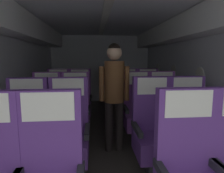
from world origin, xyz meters
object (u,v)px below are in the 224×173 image
(seat_d_right_window, at_px, (127,100))
(flight_attendant, at_px, (114,86))
(seat_b_left_aisle, at_px, (69,136))
(seat_c_left_aisle, at_px, (76,114))
(seat_d_left_aisle, at_px, (80,101))
(seat_d_right_aisle, at_px, (148,100))
(seat_b_right_aisle, at_px, (189,132))
(seat_c_right_window, at_px, (137,112))
(seat_c_left_window, at_px, (47,114))
(seat_c_right_aisle, at_px, (163,111))
(seat_d_left_window, at_px, (58,101))
(seat_b_right_window, at_px, (153,133))
(seat_b_left_window, at_px, (27,138))

(seat_d_right_window, relative_size, flight_attendant, 0.73)
(seat_b_left_aisle, height_order, seat_c_left_aisle, same)
(seat_c_left_aisle, xyz_separation_m, flight_attendant, (0.59, -0.31, 0.48))
(seat_d_left_aisle, relative_size, seat_d_right_aisle, 1.00)
(seat_b_right_aisle, distance_m, flight_attendant, 1.13)
(flight_attendant, bearing_deg, seat_c_right_window, -121.49)
(seat_c_left_window, relative_size, seat_c_right_aisle, 1.00)
(seat_b_right_aisle, xyz_separation_m, seat_c_left_window, (-1.88, 0.91, 0.00))
(seat_b_right_aisle, xyz_separation_m, seat_d_left_window, (-1.86, 1.81, 0.00))
(seat_b_right_window, xyz_separation_m, seat_d_right_window, (-0.00, 1.78, 0.00))
(seat_b_right_aisle, height_order, seat_d_left_window, same)
(seat_b_left_window, bearing_deg, seat_b_left_aisle, 1.63)
(seat_c_right_aisle, distance_m, seat_d_right_aisle, 0.88)
(seat_d_right_aisle, bearing_deg, seat_c_right_window, -116.04)
(seat_c_left_window, bearing_deg, seat_b_left_aisle, -62.89)
(seat_d_left_window, bearing_deg, seat_d_right_window, -0.88)
(seat_b_left_aisle, relative_size, seat_c_right_window, 1.00)
(seat_c_right_aisle, bearing_deg, seat_b_right_window, -116.28)
(seat_b_right_aisle, distance_m, seat_d_right_aisle, 1.79)
(seat_b_right_window, distance_m, seat_d_left_aisle, 2.04)
(seat_b_right_aisle, relative_size, seat_d_left_aisle, 1.00)
(flight_attendant, bearing_deg, seat_d_right_aisle, -104.12)
(flight_attendant, bearing_deg, seat_d_left_window, -29.27)
(seat_c_right_window, distance_m, seat_d_right_window, 0.89)
(seat_c_right_window, xyz_separation_m, flight_attendant, (-0.41, -0.32, 0.48))
(seat_b_right_aisle, xyz_separation_m, seat_d_right_aisle, (0.01, 1.79, 0.00))
(seat_b_left_aisle, height_order, seat_b_right_aisle, same)
(seat_c_left_aisle, distance_m, seat_d_right_window, 1.33)
(seat_b_left_aisle, bearing_deg, seat_b_left_window, -178.37)
(seat_d_right_aisle, relative_size, seat_d_right_window, 1.00)
(seat_c_right_aisle, height_order, seat_c_right_window, same)
(seat_b_left_aisle, relative_size, seat_b_right_window, 1.00)
(seat_b_right_window, bearing_deg, seat_b_right_aisle, -0.85)
(seat_c_left_window, bearing_deg, seat_b_left_window, -89.72)
(seat_b_right_window, xyz_separation_m, seat_c_right_aisle, (0.44, 0.89, 0.00))
(seat_b_left_window, distance_m, seat_c_right_window, 1.71)
(seat_c_left_window, distance_m, seat_d_right_aisle, 2.08)
(seat_b_left_aisle, bearing_deg, seat_d_left_window, 103.84)
(seat_c_left_window, xyz_separation_m, seat_c_right_aisle, (1.88, -0.01, 0.00))
(seat_c_left_aisle, height_order, seat_d_right_aisle, same)
(seat_b_left_aisle, bearing_deg, seat_c_right_aisle, 32.02)
(seat_c_left_window, bearing_deg, flight_attendant, -17.74)
(seat_c_left_aisle, xyz_separation_m, seat_c_right_aisle, (1.43, 0.01, 0.00))
(seat_b_right_aisle, height_order, seat_c_right_aisle, same)
(seat_c_right_window, bearing_deg, seat_d_left_window, 147.65)
(seat_b_right_aisle, xyz_separation_m, seat_c_right_window, (-0.43, 0.90, 0.00))
(seat_b_right_window, xyz_separation_m, seat_c_left_window, (-1.44, 0.90, 0.00))
(seat_c_left_window, relative_size, seat_d_right_window, 1.00)
(seat_d_left_aisle, xyz_separation_m, seat_d_right_window, (0.98, -0.01, 0.00))
(seat_b_left_aisle, distance_m, seat_d_right_window, 2.03)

